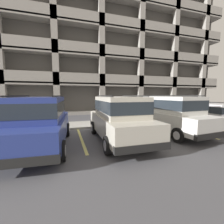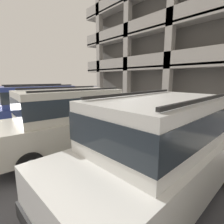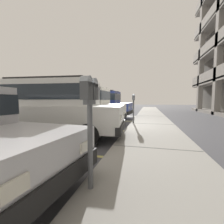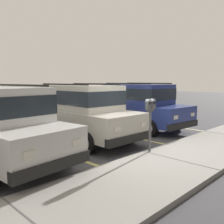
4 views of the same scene
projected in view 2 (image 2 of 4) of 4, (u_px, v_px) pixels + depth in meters
ground_plane at (127, 136)px, 7.28m from camera, size 80.00×80.00×0.10m
sidewalk at (147, 128)px, 8.05m from camera, size 40.00×2.20×0.12m
parking_stall_lines at (128, 157)px, 5.25m from camera, size 12.30×4.80×0.01m
silver_suv at (70, 118)px, 5.46m from camera, size 2.08×4.81×2.03m
red_sedan at (40, 106)px, 7.94m from camera, size 2.23×4.89×2.03m
dark_hatchback at (162, 144)px, 3.35m from camera, size 2.31×4.93×2.03m
parking_meter_near at (131, 104)px, 7.33m from camera, size 0.35×0.12×1.51m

